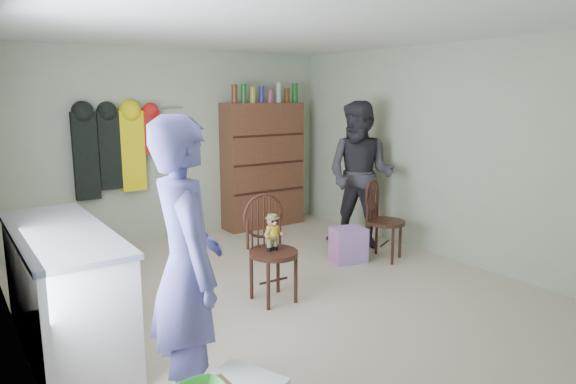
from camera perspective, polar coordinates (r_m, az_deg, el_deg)
ground_plane at (r=5.16m, az=-1.05°, el=-11.06°), size 5.00×5.00×0.00m
room_walls at (r=5.25m, az=-4.33°, el=7.02°), size 5.00×5.00×5.00m
counter at (r=4.31m, az=-23.58°, el=-9.85°), size 0.64×1.86×0.94m
chair_front at (r=4.82m, az=-1.97°, el=-5.57°), size 0.46×0.46×1.01m
chair_far at (r=6.12m, az=10.27°, el=-2.64°), size 0.57×0.57×0.96m
striped_bag at (r=6.04m, az=6.72°, el=-5.82°), size 0.44×0.38×0.40m
person_left at (r=3.11m, az=-11.17°, el=-8.47°), size 0.53×0.72×1.82m
person_right at (r=6.50m, az=8.05°, el=1.87°), size 1.02×1.11×1.84m
dresser at (r=7.47m, az=-2.81°, el=3.07°), size 1.20×0.39×2.08m
coat_rack at (r=6.66m, az=-18.64°, el=4.47°), size 1.42×0.12×1.09m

